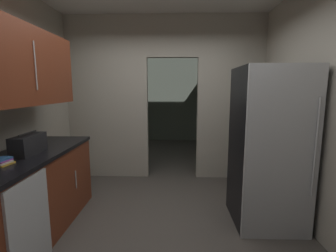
% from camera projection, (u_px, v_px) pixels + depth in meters
% --- Properties ---
extents(ground, '(20.00, 20.00, 0.00)m').
position_uv_depth(ground, '(158.00, 230.00, 2.74)').
color(ground, '#47423D').
extents(kitchen_partition, '(3.41, 0.12, 2.82)m').
position_uv_depth(kitchen_partition, '(163.00, 94.00, 4.22)').
color(kitchen_partition, '#ADA899').
rests_on(kitchen_partition, ground).
extents(adjoining_room_shell, '(3.41, 3.21, 2.82)m').
position_uv_depth(adjoining_room_shell, '(168.00, 96.00, 6.34)').
color(adjoining_room_shell, gray).
rests_on(adjoining_room_shell, ground).
extents(refrigerator, '(0.75, 0.78, 1.83)m').
position_uv_depth(refrigerator, '(268.00, 147.00, 2.80)').
color(refrigerator, black).
rests_on(refrigerator, ground).
extents(lower_cabinet_run, '(0.68, 1.89, 0.92)m').
position_uv_depth(lower_cabinet_run, '(29.00, 196.00, 2.56)').
color(lower_cabinet_run, maroon).
rests_on(lower_cabinet_run, ground).
extents(dishwasher, '(0.02, 0.56, 0.86)m').
position_uv_depth(dishwasher, '(31.00, 227.00, 2.04)').
color(dishwasher, '#B7BABC').
rests_on(dishwasher, ground).
extents(upper_cabinet_counterside, '(0.36, 1.70, 0.78)m').
position_uv_depth(upper_cabinet_counterside, '(17.00, 66.00, 2.36)').
color(upper_cabinet_counterside, maroon).
extents(boombox, '(0.18, 0.42, 0.23)m').
position_uv_depth(boombox, '(28.00, 144.00, 2.50)').
color(boombox, black).
rests_on(boombox, lower_cabinet_run).
extents(book_stack, '(0.15, 0.17, 0.06)m').
position_uv_depth(book_stack, '(2.00, 162.00, 2.14)').
color(book_stack, gold).
rests_on(book_stack, lower_cabinet_run).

